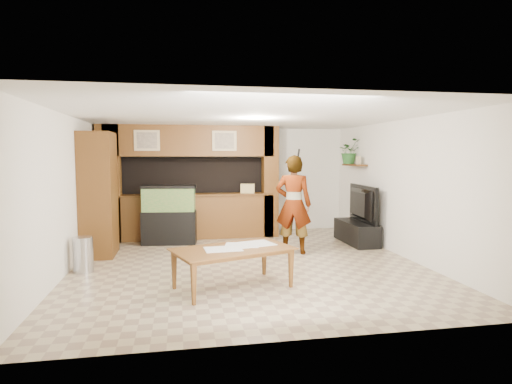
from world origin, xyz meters
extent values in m
plane|color=tan|center=(0.00, 0.00, 0.00)|extent=(6.50, 6.50, 0.00)
plane|color=white|center=(0.00, 0.00, 2.60)|extent=(6.50, 6.50, 0.00)
plane|color=white|center=(0.00, 3.25, 1.30)|extent=(6.00, 0.00, 6.00)
plane|color=white|center=(-3.00, 0.00, 1.30)|extent=(0.00, 6.50, 6.50)
plane|color=white|center=(3.00, 0.00, 1.30)|extent=(0.00, 6.50, 6.50)
cube|color=brown|center=(-0.90, 2.45, 0.50)|extent=(3.80, 0.35, 1.00)
cube|color=#5C3415|center=(-0.90, 2.45, 1.02)|extent=(3.80, 0.43, 0.04)
cube|color=brown|center=(-0.90, 2.45, 2.25)|extent=(3.80, 0.35, 0.70)
cube|color=brown|center=(-2.70, 2.45, 1.30)|extent=(0.50, 0.35, 2.60)
cube|color=brown|center=(0.95, 2.45, 1.30)|extent=(0.35, 0.35, 2.60)
cube|color=black|center=(-0.90, 3.00, 1.45)|extent=(4.20, 0.45, 0.85)
cube|color=#C7B384|center=(-1.85, 2.26, 2.25)|extent=(0.55, 0.03, 0.45)
cube|color=tan|center=(-1.85, 2.24, 2.25)|extent=(0.43, 0.01, 0.35)
cube|color=#C7B384|center=(-0.15, 2.26, 2.25)|extent=(0.55, 0.03, 0.45)
cube|color=tan|center=(-0.15, 2.24, 2.25)|extent=(0.43, 0.01, 0.35)
cylinder|color=black|center=(-2.97, 1.00, 1.90)|extent=(0.04, 0.25, 0.25)
cylinder|color=white|center=(-2.94, 1.00, 1.90)|extent=(0.01, 0.21, 0.21)
cube|color=#5C3415|center=(2.85, 1.95, 1.70)|extent=(0.25, 0.90, 0.04)
cube|color=#5C3415|center=(-2.70, 1.14, 1.18)|extent=(0.59, 0.97, 2.37)
cylinder|color=#B2B2B7|center=(-2.76, -0.09, 0.29)|extent=(0.32, 0.32, 0.59)
cube|color=black|center=(-1.40, 1.95, 0.36)|extent=(1.15, 0.43, 0.72)
cube|color=#348250|center=(-1.40, 1.95, 0.97)|extent=(1.10, 0.40, 0.50)
cube|color=black|center=(-1.40, 1.95, 1.25)|extent=(1.15, 0.43, 0.06)
cube|color=black|center=(2.65, 1.31, 0.23)|extent=(0.51, 1.40, 0.47)
imported|color=black|center=(2.65, 1.31, 0.87)|extent=(0.23, 1.41, 0.81)
cube|color=#C7B384|center=(2.85, 1.73, 1.81)|extent=(0.05, 0.14, 0.19)
imported|color=#265B24|center=(2.82, 2.19, 2.02)|extent=(0.63, 0.58, 0.60)
imported|color=#906E4F|center=(1.03, 0.63, 0.97)|extent=(0.83, 0.69, 1.93)
cylinder|color=black|center=(1.08, 0.47, 1.97)|extent=(0.04, 0.10, 0.16)
imported|color=#5C3415|center=(-0.42, -1.41, 0.30)|extent=(1.90, 1.44, 0.59)
cube|color=silver|center=(-0.58, -1.43, 0.59)|extent=(0.55, 0.42, 0.01)
cube|color=silver|center=(-0.10, -1.17, 0.60)|extent=(0.70, 0.59, 0.01)
cube|color=silver|center=(-0.27, -1.21, 0.59)|extent=(0.56, 0.46, 0.01)
cube|color=tan|center=(0.41, 2.45, 1.15)|extent=(0.36, 0.28, 0.22)
camera|label=1|loc=(-1.19, -7.43, 1.94)|focal=30.00mm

